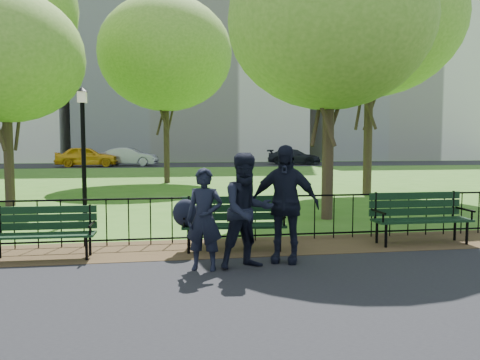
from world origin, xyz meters
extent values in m
plane|color=#37681B|center=(0.00, 0.00, 0.00)|extent=(120.00, 120.00, 0.00)
cube|color=#372916|center=(0.00, 1.50, 0.01)|extent=(60.00, 1.60, 0.01)
cube|color=black|center=(0.00, 35.00, 0.01)|extent=(70.00, 9.00, 0.01)
cylinder|color=black|center=(0.00, 2.00, 0.88)|extent=(24.00, 0.04, 0.04)
cylinder|color=black|center=(0.00, 2.00, 0.12)|extent=(24.00, 0.04, 0.04)
cylinder|color=black|center=(0.00, 2.00, 0.45)|extent=(0.02, 0.02, 0.90)
cube|color=beige|center=(2.00, 48.00, 15.00)|extent=(24.00, 15.00, 30.00)
cube|color=white|center=(26.00, 48.00, 12.00)|extent=(20.00, 15.00, 24.00)
cube|color=black|center=(0.06, 1.25, 0.46)|extent=(1.86, 0.62, 0.04)
cube|color=black|center=(0.08, 1.51, 0.81)|extent=(1.82, 0.17, 0.46)
cylinder|color=black|center=(-0.74, 1.12, 0.23)|extent=(0.05, 0.05, 0.46)
cylinder|color=black|center=(0.84, 1.01, 0.23)|extent=(0.05, 0.05, 0.46)
cylinder|color=black|center=(-0.71, 1.49, 0.23)|extent=(0.05, 0.05, 0.46)
cylinder|color=black|center=(0.87, 1.38, 0.23)|extent=(0.05, 0.05, 0.46)
cylinder|color=black|center=(-0.80, 1.31, 0.64)|extent=(0.08, 0.57, 0.04)
cylinder|color=black|center=(0.93, 1.19, 0.64)|extent=(0.08, 0.57, 0.04)
ellipsoid|color=black|center=(-0.79, 1.21, 0.71)|extent=(0.45, 0.33, 0.47)
cube|color=black|center=(-3.11, 1.11, 0.41)|extent=(1.66, 0.47, 0.04)
cube|color=black|center=(-3.11, 1.35, 0.73)|extent=(1.66, 0.06, 0.41)
cylinder|color=black|center=(-2.39, 0.94, 0.21)|extent=(0.05, 0.05, 0.41)
cylinder|color=black|center=(-3.83, 1.29, 0.21)|extent=(0.05, 0.05, 0.41)
cylinder|color=black|center=(-2.39, 1.27, 0.21)|extent=(0.05, 0.05, 0.41)
cylinder|color=black|center=(-2.33, 1.10, 0.58)|extent=(0.05, 0.52, 0.04)
cube|color=black|center=(3.64, 1.21, 0.47)|extent=(1.87, 0.51, 0.04)
cube|color=black|center=(3.64, 1.48, 0.82)|extent=(1.86, 0.05, 0.47)
cylinder|color=black|center=(2.83, 1.03, 0.23)|extent=(0.05, 0.05, 0.47)
cylinder|color=black|center=(4.44, 1.02, 0.23)|extent=(0.05, 0.05, 0.47)
cylinder|color=black|center=(2.83, 1.40, 0.23)|extent=(0.05, 0.05, 0.47)
cylinder|color=black|center=(4.45, 1.39, 0.23)|extent=(0.05, 0.05, 0.47)
cylinder|color=black|center=(2.76, 1.21, 0.65)|extent=(0.04, 0.58, 0.04)
cylinder|color=black|center=(4.52, 1.20, 0.65)|extent=(0.04, 0.58, 0.04)
cylinder|color=black|center=(-3.10, 5.26, 0.07)|extent=(0.26, 0.26, 0.15)
cylinder|color=black|center=(-3.10, 5.26, 1.48)|extent=(0.11, 0.11, 2.95)
cube|color=beige|center=(-3.10, 5.26, 3.04)|extent=(0.20, 0.20, 0.28)
cone|color=black|center=(-3.10, 5.26, 3.23)|extent=(0.30, 0.30, 0.11)
cylinder|color=#2D2116|center=(-5.78, 8.29, 1.38)|extent=(0.28, 0.28, 2.76)
ellipsoid|color=#588A29|center=(-5.78, 8.29, 4.50)|extent=(4.65, 4.65, 3.95)
cylinder|color=#2D2116|center=(2.91, 4.37, 1.49)|extent=(0.28, 0.28, 2.99)
ellipsoid|color=#588A29|center=(2.91, 4.37, 4.87)|extent=(5.03, 5.03, 4.28)
cylinder|color=#2D2116|center=(6.28, 9.43, 1.96)|extent=(0.31, 0.31, 3.92)
ellipsoid|color=#588A29|center=(6.28, 9.43, 6.39)|extent=(6.60, 6.60, 5.61)
cylinder|color=#2D2116|center=(-1.00, 15.99, 1.88)|extent=(0.29, 0.29, 3.76)
ellipsoid|color=#588A29|center=(-1.00, 15.99, 6.13)|extent=(6.33, 6.33, 5.38)
imported|color=black|center=(-0.55, 0.09, 0.78)|extent=(0.65, 0.52, 1.54)
imported|color=black|center=(0.10, 0.10, 0.89)|extent=(0.94, 0.65, 1.76)
imported|color=black|center=(0.75, 0.37, 0.95)|extent=(1.19, 0.86, 1.87)
imported|color=#EBAB13|center=(-7.33, 32.60, 0.84)|extent=(4.94, 2.21, 1.65)
imported|color=#939599|center=(-3.97, 33.36, 0.78)|extent=(4.88, 2.56, 1.53)
imported|color=black|center=(10.43, 33.82, 0.70)|extent=(5.10, 3.70, 1.37)
camera|label=1|loc=(-1.14, -6.82, 1.91)|focal=35.00mm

